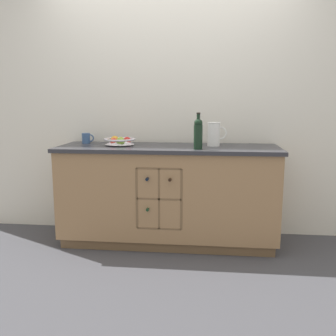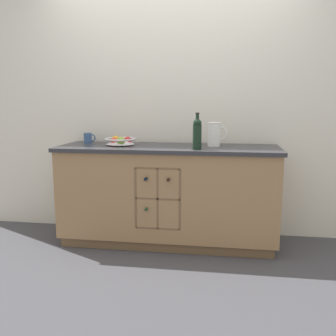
{
  "view_description": "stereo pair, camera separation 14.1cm",
  "coord_description": "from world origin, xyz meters",
  "px_view_note": "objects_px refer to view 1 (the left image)",
  "views": [
    {
      "loc": [
        0.37,
        -3.38,
        1.32
      ],
      "look_at": [
        0.0,
        0.0,
        0.72
      ],
      "focal_mm": 40.0,
      "sensor_mm": 36.0,
      "label": 1
    },
    {
      "loc": [
        0.51,
        -3.36,
        1.32
      ],
      "look_at": [
        0.0,
        0.0,
        0.72
      ],
      "focal_mm": 40.0,
      "sensor_mm": 36.0,
      "label": 2
    }
  ],
  "objects_px": {
    "ceramic_mug": "(86,138)",
    "fruit_bowl": "(120,141)",
    "standing_wine_bottle": "(198,133)",
    "white_pitcher": "(214,134)"
  },
  "relations": [
    {
      "from": "white_pitcher",
      "to": "ceramic_mug",
      "type": "height_order",
      "value": "white_pitcher"
    },
    {
      "from": "white_pitcher",
      "to": "standing_wine_bottle",
      "type": "height_order",
      "value": "standing_wine_bottle"
    },
    {
      "from": "fruit_bowl",
      "to": "standing_wine_bottle",
      "type": "bearing_deg",
      "value": -15.44
    },
    {
      "from": "white_pitcher",
      "to": "ceramic_mug",
      "type": "xyz_separation_m",
      "value": [
        -1.24,
        0.09,
        -0.06
      ]
    },
    {
      "from": "ceramic_mug",
      "to": "standing_wine_bottle",
      "type": "xyz_separation_m",
      "value": [
        1.1,
        -0.34,
        0.09
      ]
    },
    {
      "from": "white_pitcher",
      "to": "standing_wine_bottle",
      "type": "relative_size",
      "value": 0.7
    },
    {
      "from": "ceramic_mug",
      "to": "fruit_bowl",
      "type": "bearing_deg",
      "value": -20.5
    },
    {
      "from": "standing_wine_bottle",
      "to": "white_pitcher",
      "type": "bearing_deg",
      "value": 61.01
    },
    {
      "from": "fruit_bowl",
      "to": "standing_wine_bottle",
      "type": "height_order",
      "value": "standing_wine_bottle"
    },
    {
      "from": "fruit_bowl",
      "to": "ceramic_mug",
      "type": "height_order",
      "value": "ceramic_mug"
    }
  ]
}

